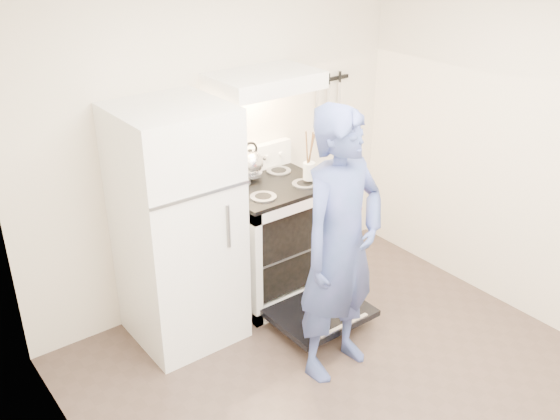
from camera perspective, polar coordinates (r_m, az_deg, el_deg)
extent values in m
plane|color=#4A3A32|center=(4.11, 9.46, -17.47)|extent=(3.60, 3.60, 0.00)
cube|color=beige|center=(4.66, -5.50, 6.36)|extent=(3.20, 0.02, 2.50)
cube|color=white|center=(4.28, -9.34, -1.59)|extent=(0.70, 0.70, 1.70)
cube|color=white|center=(4.86, -0.76, -2.91)|extent=(0.76, 0.65, 0.92)
cube|color=black|center=(4.65, -0.80, 2.23)|extent=(0.76, 0.65, 0.03)
cube|color=white|center=(4.82, -2.83, 4.56)|extent=(0.76, 0.07, 0.20)
cube|color=black|center=(4.64, 3.70, -9.36)|extent=(0.70, 0.54, 0.04)
cube|color=gray|center=(4.87, -0.76, -3.12)|extent=(0.60, 0.52, 0.01)
cube|color=white|center=(4.45, -1.44, 11.72)|extent=(0.76, 0.50, 0.12)
cube|color=black|center=(5.17, 4.55, 11.82)|extent=(0.40, 0.02, 0.03)
cylinder|color=#997254|center=(4.88, -0.84, -2.81)|extent=(0.31, 0.31, 0.02)
cylinder|color=silver|center=(4.63, 2.67, 3.59)|extent=(0.09, 0.09, 0.13)
imported|color=navy|center=(3.89, 5.57, -3.38)|extent=(0.71, 0.51, 1.81)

